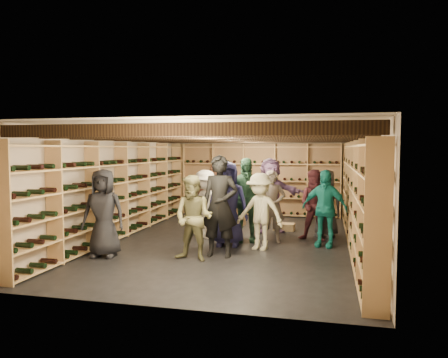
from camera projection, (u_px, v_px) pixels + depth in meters
name	position (u px, v px, depth m)	size (l,w,h in m)	color
ground	(232.00, 242.00, 9.39)	(8.00, 8.00, 0.00)	black
walls	(232.00, 186.00, 9.31)	(5.52, 8.02, 2.40)	tan
ceiling	(232.00, 130.00, 9.22)	(5.50, 8.00, 0.01)	beige
ceiling_joists	(232.00, 137.00, 9.23)	(5.40, 7.12, 0.18)	black
wine_rack_left	(122.00, 190.00, 9.91)	(0.32, 7.50, 2.15)	tan
wine_rack_right	(357.00, 195.00, 8.72)	(0.32, 7.50, 2.15)	tan
wine_rack_back	(259.00, 180.00, 13.03)	(4.70, 0.30, 2.15)	tan
crate_stack_left	(228.00, 213.00, 11.28)	(0.52, 0.36, 0.68)	tan
crate_stack_right	(234.00, 212.00, 11.41)	(0.55, 0.41, 0.68)	tan
crate_loose	(284.00, 227.00, 10.72)	(0.50, 0.33, 0.17)	tan
person_0	(103.00, 213.00, 8.07)	(0.80, 0.52, 1.64)	black
person_1	(220.00, 206.00, 8.06)	(0.69, 0.45, 1.89)	black
person_2	(194.00, 218.00, 7.78)	(0.75, 0.58, 1.53)	brown
person_3	(260.00, 212.00, 8.63)	(0.98, 0.57, 1.52)	beige
person_4	(324.00, 208.00, 8.90)	(0.92, 0.38, 1.58)	#167E76
person_5	(220.00, 195.00, 10.50)	(1.66, 0.53, 1.79)	brown
person_6	(228.00, 204.00, 8.99)	(0.85, 0.55, 1.74)	#1B1B48
person_7	(272.00, 206.00, 9.30)	(0.56, 0.37, 1.55)	gray
person_8	(316.00, 205.00, 9.45)	(0.75, 0.59, 1.55)	#4C1D25
person_9	(205.00, 204.00, 9.77)	(0.99, 0.57, 1.53)	beige
person_10	(245.00, 200.00, 9.38)	(1.06, 0.44, 1.81)	#234732
person_11	(270.00, 195.00, 10.44)	(1.66, 0.53, 1.79)	slate
person_12	(326.00, 203.00, 9.90)	(0.75, 0.49, 1.54)	#343338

